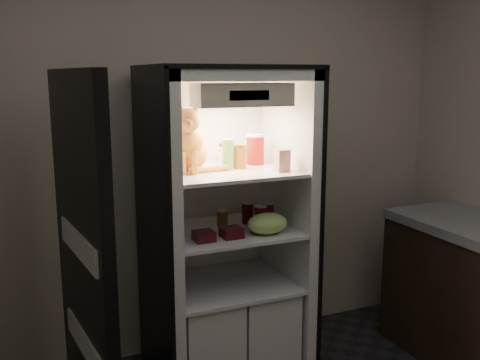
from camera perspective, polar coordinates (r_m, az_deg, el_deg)
The scene contains 16 objects.
room_shell at distance 1.85m, azimuth 14.31°, elevation 4.56°, with size 3.60×3.60×3.60m.
refrigerator at distance 3.22m, azimuth -1.73°, elevation -7.48°, with size 0.90×0.72×1.88m.
fridge_door at distance 2.70m, azimuth -16.24°, elevation -8.95°, with size 0.16×0.87×1.85m.
tabby_cat at distance 2.98m, azimuth -5.44°, elevation 3.69°, with size 0.33×0.39×0.39m.
parmesan_shaker at distance 3.04m, azimuth -1.31°, elevation 2.75°, with size 0.07×0.07×0.17m.
mayo_tub at distance 3.21m, azimuth -1.46°, elevation 2.81°, with size 0.09×0.09×0.13m.
salsa_jar at distance 3.08m, azimuth -0.04°, elevation 2.53°, with size 0.08×0.08×0.14m.
pepper_jar at distance 3.22m, azimuth 1.64°, elevation 3.29°, with size 0.11×0.11×0.18m.
cream_carton at distance 2.99m, azimuth 4.49°, elevation 2.10°, with size 0.07×0.07×0.12m, color silver.
soda_can_a at distance 3.23m, azimuth 0.80°, elevation -3.53°, with size 0.07×0.07×0.13m.
soda_can_b at distance 3.23m, azimuth 3.05°, elevation -3.55°, with size 0.07×0.07×0.12m.
soda_can_c at distance 3.12m, azimuth 2.20°, elevation -3.99°, with size 0.07×0.07×0.13m.
condiment_jar at distance 3.19m, azimuth -1.88°, elevation -4.02°, with size 0.07×0.07×0.09m.
grape_bag at distance 3.02m, azimuth 2.93°, elevation -4.65°, with size 0.24×0.17×0.12m, color #95D563.
berry_box_left at distance 2.90m, azimuth -3.88°, elevation -5.99°, with size 0.11×0.11×0.05m, color #510D1A.
berry_box_right at distance 2.96m, azimuth -0.92°, elevation -5.61°, with size 0.11×0.11×0.06m, color #510D1A.
Camera 1 is at (-1.13, -1.45, 1.82)m, focal length 40.00 mm.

